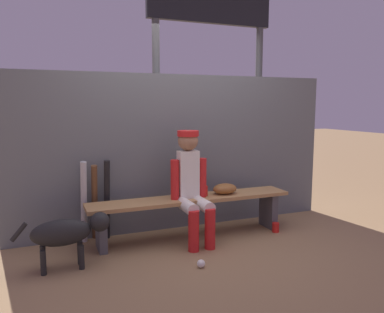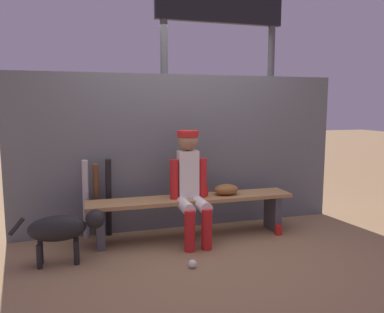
{
  "view_description": "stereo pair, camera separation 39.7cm",
  "coord_description": "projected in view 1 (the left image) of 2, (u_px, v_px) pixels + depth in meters",
  "views": [
    {
      "loc": [
        -1.53,
        -3.78,
        1.46
      ],
      "look_at": [
        0.0,
        0.0,
        0.91
      ],
      "focal_mm": 35.66,
      "sensor_mm": 36.0,
      "label": 1
    },
    {
      "loc": [
        -1.16,
        -3.92,
        1.46
      ],
      "look_at": [
        0.0,
        0.0,
        0.91
      ],
      "focal_mm": 35.66,
      "sensor_mm": 36.0,
      "label": 2
    }
  ],
  "objects": [
    {
      "name": "dog",
      "position": [
        68.0,
        232.0,
        3.39
      ],
      "size": [
        0.84,
        0.2,
        0.49
      ],
      "color": "black",
      "rests_on": "ground_plane"
    },
    {
      "name": "dugout_bench",
      "position": [
        192.0,
        206.0,
        4.19
      ],
      "size": [
        2.28,
        0.36,
        0.46
      ],
      "color": "#AD7F4C",
      "rests_on": "ground_plane"
    },
    {
      "name": "bat_aluminum_black",
      "position": [
        107.0,
        200.0,
        4.12
      ],
      "size": [
        0.07,
        0.18,
        0.88
      ],
      "primitive_type": "cylinder",
      "rotation": [
        0.12,
        0.0,
        0.05
      ],
      "color": "black",
      "rests_on": "ground_plane"
    },
    {
      "name": "baseball_glove",
      "position": [
        225.0,
        189.0,
        4.32
      ],
      "size": [
        0.28,
        0.2,
        0.12
      ],
      "primitive_type": "ellipsoid",
      "color": "brown",
      "rests_on": "dugout_bench"
    },
    {
      "name": "ground_plane",
      "position": [
        192.0,
        237.0,
        4.24
      ],
      "size": [
        30.0,
        30.0,
        0.0
      ],
      "primitive_type": "plane",
      "color": "olive"
    },
    {
      "name": "bat_wood_dark",
      "position": [
        95.0,
        202.0,
        4.1
      ],
      "size": [
        0.07,
        0.23,
        0.84
      ],
      "primitive_type": "cylinder",
      "rotation": [
        0.19,
        0.0,
        -0.03
      ],
      "color": "brown",
      "rests_on": "ground_plane"
    },
    {
      "name": "bat_aluminum_silver",
      "position": [
        84.0,
        202.0,
        4.01
      ],
      "size": [
        0.08,
        0.18,
        0.89
      ],
      "primitive_type": "cylinder",
      "rotation": [
        0.13,
        0.0,
        0.08
      ],
      "color": "#B7B7BC",
      "rests_on": "ground_plane"
    },
    {
      "name": "chainlink_fence",
      "position": [
        179.0,
        152.0,
        4.49
      ],
      "size": [
        3.9,
        0.03,
        1.81
      ],
      "primitive_type": "cube",
      "color": "#595E63",
      "rests_on": "ground_plane"
    },
    {
      "name": "scoreboard",
      "position": [
        215.0,
        33.0,
        5.25
      ],
      "size": [
        2.08,
        0.27,
        3.53
      ],
      "color": "#3F3F42",
      "rests_on": "ground_plane"
    },
    {
      "name": "baseball",
      "position": [
        201.0,
        264.0,
        3.45
      ],
      "size": [
        0.07,
        0.07,
        0.07
      ],
      "primitive_type": "sphere",
      "color": "white",
      "rests_on": "ground_plane"
    },
    {
      "name": "cup_on_ground",
      "position": [
        276.0,
        227.0,
        4.41
      ],
      "size": [
        0.08,
        0.08,
        0.11
      ],
      "primitive_type": "cylinder",
      "color": "red",
      "rests_on": "ground_plane"
    },
    {
      "name": "player_seated",
      "position": [
        192.0,
        182.0,
        4.04
      ],
      "size": [
        0.41,
        0.55,
        1.19
      ],
      "color": "silver",
      "rests_on": "ground_plane"
    },
    {
      "name": "cup_on_bench",
      "position": [
        204.0,
        191.0,
        4.24
      ],
      "size": [
        0.08,
        0.08,
        0.11
      ],
      "primitive_type": "cylinder",
      "color": "red",
      "rests_on": "dugout_bench"
    }
  ]
}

